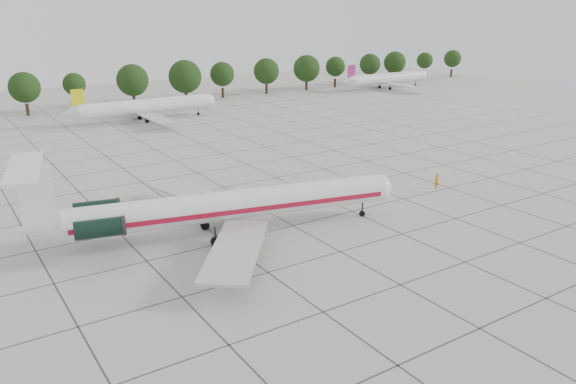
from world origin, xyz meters
name	(u,v)px	position (x,y,z in m)	size (l,w,h in m)	color
ground	(293,226)	(0.00, 0.00, 0.00)	(260.00, 260.00, 0.00)	#B7B7AF
apron_joints	(227,189)	(0.00, 15.00, 0.01)	(170.00, 170.00, 0.02)	#383838
main_airliner	(214,207)	(-8.18, 1.82, 3.18)	(37.94, 29.42, 8.99)	silver
ground_crew	(436,181)	(22.52, 0.85, 0.96)	(0.70, 0.46, 1.92)	orange
bg_airliner_c	(146,107)	(7.64, 65.22, 2.91)	(28.24, 27.20, 7.40)	silver
bg_airliner_e	(387,79)	(82.13, 74.27, 2.91)	(28.24, 27.20, 7.40)	silver
tree_line	(24,88)	(-11.68, 85.00, 5.98)	(249.86, 8.44, 10.22)	#332114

